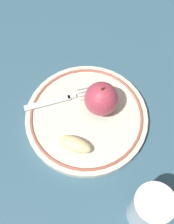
% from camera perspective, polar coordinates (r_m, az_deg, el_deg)
% --- Properties ---
extents(ground_plane, '(2.00, 2.00, 0.00)m').
position_cam_1_polar(ground_plane, '(0.62, -1.37, -1.74)').
color(ground_plane, '#335568').
extents(plate, '(0.24, 0.24, 0.02)m').
position_cam_1_polar(plate, '(0.61, 0.00, -1.22)').
color(plate, beige).
rests_on(plate, ground_plane).
extents(apple_red_whole, '(0.07, 0.07, 0.07)m').
position_cam_1_polar(apple_red_whole, '(0.59, 2.63, 2.43)').
color(apple_red_whole, '#B83A4E').
rests_on(apple_red_whole, plate).
extents(apple_slice_front, '(0.06, 0.06, 0.02)m').
position_cam_1_polar(apple_slice_front, '(0.57, -2.18, -5.88)').
color(apple_slice_front, beige).
rests_on(apple_slice_front, plate).
extents(fork, '(0.03, 0.17, 0.00)m').
position_cam_1_polar(fork, '(0.62, -4.29, 2.48)').
color(fork, silver).
rests_on(fork, plate).
extents(drinking_glass, '(0.06, 0.06, 0.10)m').
position_cam_1_polar(drinking_glass, '(0.53, 11.38, -16.96)').
color(drinking_glass, silver).
rests_on(drinking_glass, ground_plane).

